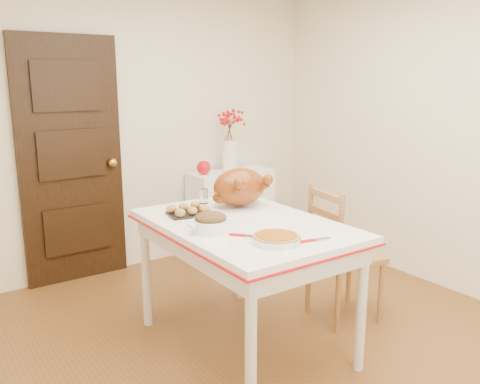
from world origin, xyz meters
TOP-DOWN VIEW (x-y plane):
  - floor at (0.00, 0.00)m, footprint 3.50×4.00m
  - wall_back at (0.00, 2.00)m, footprint 3.50×0.00m
  - wall_right at (1.75, 0.00)m, footprint 0.00×4.00m
  - door_back at (-0.70, 1.97)m, footprint 0.85×0.06m
  - sideboard at (0.78, 1.78)m, footprint 0.82×0.37m
  - kitchen_table at (-0.17, 0.20)m, footprint 0.96×1.40m
  - chair_oak at (0.66, 0.13)m, footprint 0.50×0.50m
  - berry_vase at (0.76, 1.78)m, footprint 0.33×0.33m
  - apple at (0.47, 1.78)m, footprint 0.13×0.13m
  - turkey_platter at (-0.02, 0.48)m, footprint 0.51×0.44m
  - pumpkin_pie at (-0.26, -0.22)m, footprint 0.34×0.34m
  - stuffing_dish at (-0.45, 0.16)m, footprint 0.34×0.30m
  - rolls_tray at (-0.38, 0.55)m, footprint 0.28×0.24m
  - pie_server at (-0.07, -0.32)m, footprint 0.20×0.09m
  - carving_knife at (-0.32, -0.07)m, footprint 0.22×0.24m
  - drinking_glass at (-0.14, 0.75)m, footprint 0.07×0.07m
  - shaker_pair at (0.16, 0.78)m, footprint 0.10×0.07m

SIDE VIEW (x-z plane):
  - floor at x=0.00m, z-range 0.00..0.00m
  - sideboard at x=0.78m, z-range 0.00..0.82m
  - kitchen_table at x=-0.17m, z-range 0.00..0.84m
  - chair_oak at x=0.66m, z-range 0.00..0.98m
  - pie_server at x=-0.07m, z-range 0.84..0.85m
  - carving_knife at x=-0.32m, z-range 0.84..0.85m
  - pumpkin_pie at x=-0.26m, z-range 0.84..0.90m
  - rolls_tray at x=-0.38m, z-range 0.84..0.91m
  - shaker_pair at x=0.16m, z-range 0.84..0.93m
  - apple at x=0.47m, z-range 0.82..0.96m
  - drinking_glass at x=-0.14m, z-range 0.84..0.95m
  - stuffing_dish at x=-0.45m, z-range 0.84..0.95m
  - turkey_platter at x=-0.02m, z-range 0.84..1.12m
  - door_back at x=-0.70m, z-range 0.00..2.06m
  - berry_vase at x=0.76m, z-range 0.82..1.45m
  - wall_back at x=0.00m, z-range 0.00..2.50m
  - wall_right at x=1.75m, z-range 0.00..2.50m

